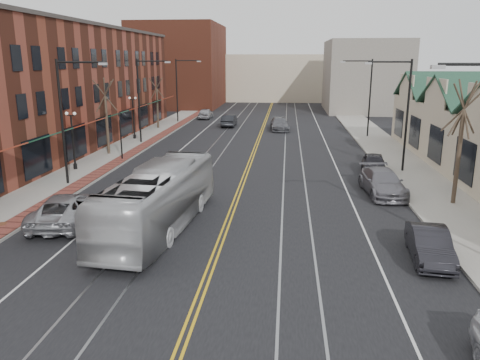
% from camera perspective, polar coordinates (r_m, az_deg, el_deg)
% --- Properties ---
extents(ground, '(160.00, 160.00, 0.00)m').
position_cam_1_polar(ground, '(15.38, -6.34, -17.53)').
color(ground, black).
rests_on(ground, ground).
extents(sidewalk_left, '(4.00, 120.00, 0.15)m').
position_cam_1_polar(sidewalk_left, '(36.85, -18.27, 1.15)').
color(sidewalk_left, gray).
rests_on(sidewalk_left, ground).
extents(sidewalk_right, '(4.00, 120.00, 0.15)m').
position_cam_1_polar(sidewalk_right, '(34.90, 20.69, 0.22)').
color(sidewalk_right, gray).
rests_on(sidewalk_right, ground).
extents(building_left, '(10.00, 50.00, 11.00)m').
position_cam_1_polar(building_left, '(45.44, -23.46, 10.03)').
color(building_left, brown).
rests_on(building_left, ground).
extents(backdrop_left, '(14.00, 18.00, 14.00)m').
position_cam_1_polar(backdrop_left, '(84.86, -7.32, 13.65)').
color(backdrop_left, brown).
rests_on(backdrop_left, ground).
extents(backdrop_mid, '(22.00, 14.00, 9.00)m').
position_cam_1_polar(backdrop_mid, '(97.83, 4.15, 12.36)').
color(backdrop_mid, beige).
rests_on(backdrop_mid, ground).
extents(backdrop_right, '(12.00, 16.00, 11.00)m').
position_cam_1_polar(backdrop_right, '(78.70, 14.94, 12.14)').
color(backdrop_right, slate).
rests_on(backdrop_right, ground).
extents(streetlight_l_1, '(3.33, 0.25, 8.00)m').
position_cam_1_polar(streetlight_l_1, '(32.08, -20.27, 8.08)').
color(streetlight_l_1, black).
rests_on(streetlight_l_1, sidewalk_left).
extents(streetlight_l_2, '(3.33, 0.25, 8.00)m').
position_cam_1_polar(streetlight_l_2, '(46.95, -11.74, 10.43)').
color(streetlight_l_2, black).
rests_on(streetlight_l_2, sidewalk_left).
extents(streetlight_l_3, '(3.33, 0.25, 8.00)m').
position_cam_1_polar(streetlight_l_3, '(62.38, -7.32, 11.56)').
color(streetlight_l_3, black).
rests_on(streetlight_l_3, sidewalk_left).
extents(streetlight_r_1, '(3.33, 0.25, 8.00)m').
position_cam_1_polar(streetlight_r_1, '(35.79, 19.11, 8.75)').
color(streetlight_r_1, black).
rests_on(streetlight_r_1, sidewalk_right).
extents(streetlight_r_2, '(3.33, 0.25, 8.00)m').
position_cam_1_polar(streetlight_r_2, '(51.46, 15.11, 10.57)').
color(streetlight_r_2, black).
rests_on(streetlight_r_2, sidewalk_right).
extents(lamppost_l_2, '(0.84, 0.28, 4.27)m').
position_cam_1_polar(lamppost_l_2, '(36.78, -19.68, 4.39)').
color(lamppost_l_2, black).
rests_on(lamppost_l_2, sidewalk_left).
extents(lamppost_l_3, '(0.84, 0.28, 4.27)m').
position_cam_1_polar(lamppost_l_3, '(49.64, -12.84, 7.30)').
color(lamppost_l_3, black).
rests_on(lamppost_l_3, sidewalk_left).
extents(tree_left_near, '(1.78, 1.37, 6.48)m').
position_cam_1_polar(tree_left_near, '(41.93, -15.99, 7.64)').
color(tree_left_near, '#382B21').
rests_on(tree_left_near, sidewalk_left).
extents(tree_left_far, '(1.66, 1.28, 6.02)m').
position_cam_1_polar(tree_left_far, '(57.05, -10.07, 9.42)').
color(tree_left_far, '#382B21').
rests_on(tree_left_far, sidewalk_left).
extents(tree_right_mid, '(1.90, 1.46, 6.93)m').
position_cam_1_polar(tree_right_mid, '(28.72, 25.26, 4.35)').
color(tree_right_mid, '#382B21').
rests_on(tree_right_mid, sidewalk_right).
extents(manhole_far, '(0.60, 0.60, 0.02)m').
position_cam_1_polar(manhole_far, '(26.31, -27.14, -4.79)').
color(manhole_far, '#592D19').
rests_on(manhole_far, sidewalk_left).
extents(traffic_signal, '(0.18, 0.15, 3.80)m').
position_cam_1_polar(traffic_signal, '(39.55, -14.35, 5.66)').
color(traffic_signal, black).
rests_on(traffic_signal, sidewalk_left).
extents(transit_bus, '(3.61, 11.33, 3.10)m').
position_cam_1_polar(transit_bus, '(23.05, -9.80, -2.29)').
color(transit_bus, '#B6B6B9').
rests_on(transit_bus, ground).
extents(parked_suv, '(3.26, 5.92, 1.57)m').
position_cam_1_polar(parked_suv, '(25.28, -20.27, -3.31)').
color(parked_suv, '#9B9CA2').
rests_on(parked_suv, ground).
extents(parked_car_b, '(1.82, 4.26, 1.37)m').
position_cam_1_polar(parked_car_b, '(21.08, 22.11, -7.32)').
color(parked_car_b, black).
rests_on(parked_car_b, ground).
extents(parked_car_c, '(2.53, 5.42, 1.53)m').
position_cam_1_polar(parked_car_c, '(30.13, 16.98, -0.28)').
color(parked_car_c, slate).
rests_on(parked_car_c, ground).
extents(parked_car_d, '(2.21, 4.44, 1.45)m').
position_cam_1_polar(parked_car_d, '(35.46, 16.02, 1.90)').
color(parked_car_d, black).
rests_on(parked_car_d, ground).
extents(distant_car_left, '(1.57, 4.46, 1.47)m').
position_cam_1_polar(distant_car_left, '(58.50, -1.33, 7.26)').
color(distant_car_left, black).
rests_on(distant_car_left, ground).
extents(distant_car_right, '(2.54, 5.28, 1.48)m').
position_cam_1_polar(distant_car_right, '(55.51, 4.84, 6.82)').
color(distant_car_right, '#595A60').
rests_on(distant_car_right, ground).
extents(distant_car_far, '(1.74, 4.31, 1.47)m').
position_cam_1_polar(distant_car_far, '(66.44, -4.20, 8.09)').
color(distant_car_far, '#A0A0A6').
rests_on(distant_car_far, ground).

